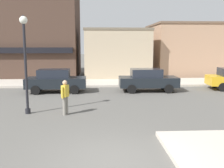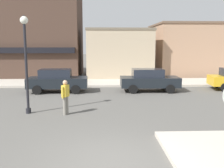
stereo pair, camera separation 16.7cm
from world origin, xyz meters
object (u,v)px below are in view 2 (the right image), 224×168
object	(u,v)px
parked_car_second	(149,80)
pedestrian_crossing_near	(65,96)
lamp_post	(25,50)
parked_car_nearest	(57,80)

from	to	relation	value
parked_car_second	pedestrian_crossing_near	xyz separation A→B (m)	(-4.96, -5.85, 0.06)
lamp_post	pedestrian_crossing_near	world-z (taller)	lamp_post
lamp_post	parked_car_second	bearing A→B (deg)	39.49
parked_car_nearest	lamp_post	bearing A→B (deg)	-94.70
lamp_post	parked_car_second	size ratio (longest dim) A/B	1.13
lamp_post	parked_car_second	world-z (taller)	lamp_post
pedestrian_crossing_near	parked_car_second	bearing A→B (deg)	49.71
lamp_post	pedestrian_crossing_near	xyz separation A→B (m)	(1.80, -0.28, -2.09)
parked_car_nearest	parked_car_second	world-z (taller)	same
parked_car_second	pedestrian_crossing_near	size ratio (longest dim) A/B	2.50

